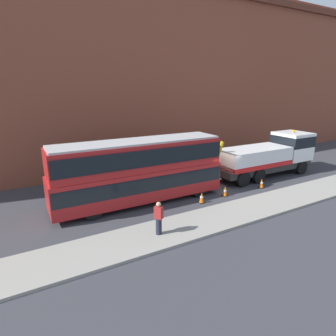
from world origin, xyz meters
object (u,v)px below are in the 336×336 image
object	(u,v)px
recovery_tow_truck	(269,155)
pedestrian_onlooker	(159,219)
traffic_cone_midway	(225,191)
traffic_cone_near_bus	(202,198)
traffic_cone_near_truck	(262,183)
double_decker_bus	(139,169)

from	to	relation	value
recovery_tow_truck	pedestrian_onlooker	bearing A→B (deg)	-159.74
traffic_cone_midway	recovery_tow_truck	bearing A→B (deg)	17.06
traffic_cone_near_bus	traffic_cone_near_truck	distance (m)	5.52
double_decker_bus	traffic_cone_midway	xyz separation A→B (m)	(5.47, -1.93, -1.89)
double_decker_bus	traffic_cone_near_truck	size ratio (longest dim) A/B	15.38
recovery_tow_truck	traffic_cone_near_bus	xyz separation A→B (m)	(-8.33, -2.08, -1.42)
recovery_tow_truck	traffic_cone_near_truck	world-z (taller)	recovery_tow_truck
recovery_tow_truck	double_decker_bus	size ratio (longest dim) A/B	0.92
pedestrian_onlooker	traffic_cone_near_bus	size ratio (longest dim) A/B	2.38
recovery_tow_truck	double_decker_bus	world-z (taller)	double_decker_bus
traffic_cone_near_bus	traffic_cone_midway	world-z (taller)	same
traffic_cone_midway	traffic_cone_near_truck	distance (m)	3.44
traffic_cone_midway	traffic_cone_near_truck	size ratio (longest dim) A/B	1.00
double_decker_bus	pedestrian_onlooker	xyz separation A→B (m)	(-1.01, -4.53, -1.25)
recovery_tow_truck	traffic_cone_near_bus	bearing A→B (deg)	-165.25
double_decker_bus	traffic_cone_midway	bearing A→B (deg)	-18.70
pedestrian_onlooker	traffic_cone_midway	world-z (taller)	pedestrian_onlooker
traffic_cone_near_bus	pedestrian_onlooker	bearing A→B (deg)	-151.02
double_decker_bus	traffic_cone_near_bus	distance (m)	4.41
double_decker_bus	traffic_cone_midway	distance (m)	6.10
double_decker_bus	traffic_cone_near_bus	bearing A→B (deg)	-30.88
recovery_tow_truck	pedestrian_onlooker	xyz separation A→B (m)	(-12.74, -4.52, -0.77)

